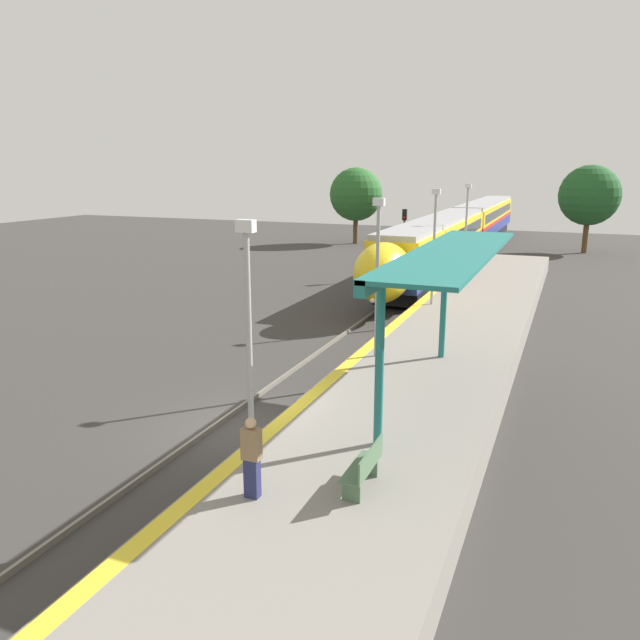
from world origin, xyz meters
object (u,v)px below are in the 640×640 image
Objects in this scene: railway_signal at (404,237)px; lamppost_farthest at (466,223)px; person_waiting at (252,457)px; lamppost_mid at (377,268)px; lamppost_near at (249,332)px; platform_bench at (365,467)px; lamppost_far at (434,239)px; train at (462,230)px.

lamppost_farthest is at bearing -30.81° from railway_signal.
railway_signal reaches higher than person_waiting.
lamppost_mid reaches higher than railway_signal.
lamppost_near is 26.09m from lamppost_farthest.
person_waiting is 0.36× the size of railway_signal.
railway_signal is 29.00m from lamppost_near.
lamppost_mid is (4.30, -19.96, 1.23)m from railway_signal.
platform_bench is at bearing 30.01° from person_waiting.
lamppost_far is 1.00× the size of lamppost_farthest.
lamppost_mid is at bearing -85.61° from train.
platform_bench is 0.33× the size of railway_signal.
lamppost_far is at bearing -83.86° from train.
lamppost_near is 1.00× the size of lamppost_farthest.
lamppost_far is at bearing -69.10° from railway_signal.
person_waiting is (-1.90, -1.10, 0.37)m from platform_bench.
lamppost_mid is at bearing 90.00° from lamppost_near.
person_waiting is (2.84, -40.00, -0.42)m from train.
train is at bearing 94.39° from lamppost_mid.
person_waiting is 9.91m from lamppost_mid.
platform_bench is 17.61m from lamppost_far.
lamppost_farthest is (-0.52, 27.05, 2.15)m from person_waiting.
lamppost_mid is 1.00× the size of lamppost_farthest.
railway_signal is (-6.72, 28.52, 1.30)m from platform_bench.
platform_bench is at bearing -74.24° from lamppost_mid.
lamppost_near is at bearing 118.23° from person_waiting.
lamppost_near reaches higher than train.
lamppost_farthest is (2.33, -12.95, 1.73)m from train.
person_waiting is 0.31× the size of lamppost_far.
platform_bench is 0.28× the size of lamppost_near.
railway_signal is (-4.82, 29.62, 0.92)m from person_waiting.
railway_signal is 0.86× the size of lamppost_far.
lamppost_mid is at bearing -90.00° from lamppost_far.
train is 9.11× the size of lamppost_near.
lamppost_near is at bearing -86.59° from train.
lamppost_far reaches higher than train.
lamppost_mid reaches higher than person_waiting.
person_waiting is 0.31× the size of lamppost_mid.
railway_signal is at bearing 98.53° from lamppost_near.
train is 9.11× the size of lamppost_far.
person_waiting is at bearing -85.93° from train.
person_waiting is 27.14m from lamppost_farthest.
lamppost_near is at bearing -90.00° from lamppost_far.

